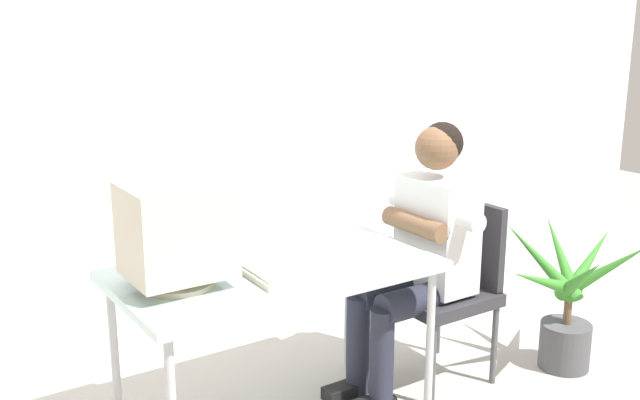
{
  "coord_description": "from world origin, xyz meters",
  "views": [
    {
      "loc": [
        -1.45,
        -2.52,
        1.76
      ],
      "look_at": [
        0.23,
        0.0,
        0.99
      ],
      "focal_mm": 41.55,
      "sensor_mm": 36.0,
      "label": 1
    }
  ],
  "objects_px": {
    "desk": "(275,278)",
    "person_seated": "(421,247)",
    "keyboard": "(260,268)",
    "office_chair": "(448,281)",
    "crt_monitor": "(178,231)",
    "potted_plant": "(568,303)"
  },
  "relations": [
    {
      "from": "potted_plant",
      "to": "desk",
      "type": "bearing_deg",
      "value": 167.76
    },
    {
      "from": "desk",
      "to": "crt_monitor",
      "type": "bearing_deg",
      "value": -179.34
    },
    {
      "from": "crt_monitor",
      "to": "keyboard",
      "type": "xyz_separation_m",
      "value": [
        0.34,
        -0.02,
        -0.2
      ]
    },
    {
      "from": "keyboard",
      "to": "crt_monitor",
      "type": "bearing_deg",
      "value": 176.79
    },
    {
      "from": "office_chair",
      "to": "person_seated",
      "type": "xyz_separation_m",
      "value": [
        -0.19,
        0.0,
        0.2
      ]
    },
    {
      "from": "office_chair",
      "to": "person_seated",
      "type": "bearing_deg",
      "value": 180.0
    },
    {
      "from": "person_seated",
      "to": "potted_plant",
      "type": "bearing_deg",
      "value": -20.45
    },
    {
      "from": "desk",
      "to": "potted_plant",
      "type": "distance_m",
      "value": 1.57
    },
    {
      "from": "crt_monitor",
      "to": "person_seated",
      "type": "xyz_separation_m",
      "value": [
        1.17,
        -0.04,
        -0.26
      ]
    },
    {
      "from": "crt_monitor",
      "to": "keyboard",
      "type": "bearing_deg",
      "value": -3.21
    },
    {
      "from": "keyboard",
      "to": "person_seated",
      "type": "relative_size",
      "value": 0.37
    },
    {
      "from": "crt_monitor",
      "to": "potted_plant",
      "type": "relative_size",
      "value": 0.49
    },
    {
      "from": "crt_monitor",
      "to": "person_seated",
      "type": "distance_m",
      "value": 1.2
    },
    {
      "from": "crt_monitor",
      "to": "potted_plant",
      "type": "bearing_deg",
      "value": -9.48
    },
    {
      "from": "desk",
      "to": "person_seated",
      "type": "height_order",
      "value": "person_seated"
    },
    {
      "from": "desk",
      "to": "person_seated",
      "type": "bearing_deg",
      "value": -3.66
    },
    {
      "from": "keyboard",
      "to": "office_chair",
      "type": "height_order",
      "value": "office_chair"
    },
    {
      "from": "keyboard",
      "to": "person_seated",
      "type": "bearing_deg",
      "value": -1.69
    },
    {
      "from": "crt_monitor",
      "to": "potted_plant",
      "type": "distance_m",
      "value": 2.03
    },
    {
      "from": "crt_monitor",
      "to": "person_seated",
      "type": "relative_size",
      "value": 0.32
    },
    {
      "from": "person_seated",
      "to": "keyboard",
      "type": "bearing_deg",
      "value": 178.31
    },
    {
      "from": "office_chair",
      "to": "potted_plant",
      "type": "bearing_deg",
      "value": -26.46
    }
  ]
}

